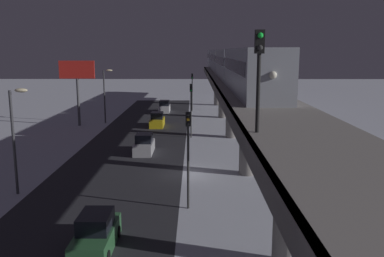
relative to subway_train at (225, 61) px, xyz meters
The scene contains 15 objects.
ground_plane 28.76m from the subway_train, 79.08° to the left, with size 240.00×240.00×0.00m, color silver.
avenue_asphalt 30.33m from the subway_train, 67.90° to the left, with size 11.00×105.56×0.01m, color #28282D.
elevated_railway 27.04m from the subway_train, 89.81° to the left, with size 5.00×105.56×6.98m.
subway_train is the anchor object (origin of this frame).
rail_signal 44.24m from the subway_train, 87.51° to the left, with size 0.36×0.41×4.00m.
sedan_green 42.24m from the subway_train, 76.72° to the left, with size 1.91×4.61×1.97m.
sedan_white 15.39m from the subway_train, 43.70° to the right, with size 1.80×4.10×1.97m.
sedan_silver 23.19m from the subway_train, 64.07° to the left, with size 1.80×4.14×1.97m.
sedan_yellow 13.26m from the subway_train, 26.06° to the left, with size 1.80×4.11×1.97m.
traffic_light_near 35.29m from the subway_train, 82.07° to the left, with size 0.32×0.44×6.40m.
traffic_light_mid 13.68m from the subway_train, 68.03° to the left, with size 0.32×0.44×6.40m.
traffic_light_far 12.63m from the subway_train, 65.82° to the right, with size 0.32×0.44×6.40m.
commercial_billboard 20.87m from the subway_train, 10.86° to the left, with size 4.80×0.36×8.90m.
street_lamp_near 36.36m from the subway_train, 61.95° to the left, with size 1.35×0.44×7.65m.
street_lamp_far 17.55m from the subway_train, ahead, with size 1.35×0.44×7.65m.
Camera 1 is at (-0.77, 33.51, 10.17)m, focal length 38.73 mm.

